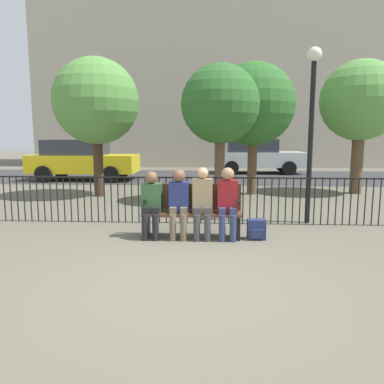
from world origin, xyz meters
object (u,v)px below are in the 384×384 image
object	(u,v)px
seated_person_1	(179,200)
parked_car_0	(82,159)
park_bench	(192,209)
tree_0	(96,102)
seated_person_0	(151,201)
seated_person_2	(203,199)
tree_2	(361,102)
seated_person_3	(227,199)
tree_1	(220,105)
backpack	(256,229)
parked_car_1	(256,156)
lamp_post	(312,108)
tree_3	(253,105)

from	to	relation	value
seated_person_1	parked_car_0	world-z (taller)	parked_car_0
park_bench	tree_0	bearing A→B (deg)	124.37
seated_person_0	seated_person_2	size ratio (longest dim) A/B	0.94
seated_person_1	tree_2	bearing A→B (deg)	47.59
seated_person_0	seated_person_1	xyz separation A→B (m)	(0.47, 0.00, 0.02)
tree_0	seated_person_3	bearing A→B (deg)	-51.38
seated_person_2	tree_0	distance (m)	5.87
tree_1	seated_person_3	bearing A→B (deg)	-88.89
seated_person_2	parked_car_0	bearing A→B (deg)	120.89
seated_person_2	backpack	size ratio (longest dim) A/B	3.58
backpack	tree_0	size ratio (longest dim) A/B	0.09
park_bench	tree_0	xyz separation A→B (m)	(-2.99, 4.37, 2.23)
park_bench	parked_car_1	bearing A→B (deg)	78.17
tree_0	tree_1	xyz separation A→B (m)	(3.52, -0.82, -0.17)
seated_person_0	parked_car_0	world-z (taller)	parked_car_0
tree_1	lamp_post	world-z (taller)	tree_1
tree_0	parked_car_1	world-z (taller)	tree_0
seated_person_1	tree_0	world-z (taller)	tree_0
tree_0	tree_2	bearing A→B (deg)	7.08
lamp_post	seated_person_3	bearing A→B (deg)	-141.77
seated_person_0	parked_car_0	distance (m)	9.46
seated_person_3	tree_0	world-z (taller)	tree_0
tree_1	tree_2	bearing A→B (deg)	22.87
tree_1	parked_car_1	xyz separation A→B (m)	(1.90, 8.09, -1.71)
seated_person_2	lamp_post	world-z (taller)	lamp_post
tree_2	tree_3	bearing A→B (deg)	-174.11
lamp_post	parked_car_0	world-z (taller)	lamp_post
tree_0	parked_car_0	distance (m)	4.79
tree_2	parked_car_0	world-z (taller)	tree_2
seated_person_0	backpack	world-z (taller)	seated_person_0
tree_0	backpack	bearing A→B (deg)	-47.66
seated_person_3	seated_person_0	bearing A→B (deg)	-179.82
lamp_post	seated_person_2	bearing A→B (deg)	-147.83
tree_1	tree_3	size ratio (longest dim) A/B	0.92
tree_1	tree_3	world-z (taller)	tree_3
seated_person_0	tree_1	bearing A→B (deg)	71.55
seated_person_1	backpack	world-z (taller)	seated_person_1
tree_0	park_bench	bearing A→B (deg)	-55.63
park_bench	seated_person_2	bearing A→B (deg)	-34.99
seated_person_1	seated_person_2	distance (m)	0.40
seated_person_0	park_bench	bearing A→B (deg)	10.71
seated_person_0	tree_2	distance (m)	8.02
seated_person_2	seated_person_1	bearing A→B (deg)	-179.73
backpack	tree_3	size ratio (longest dim) A/B	0.09
tree_2	backpack	bearing A→B (deg)	-123.89
seated_person_2	tree_1	xyz separation A→B (m)	(0.35, 3.68, 1.87)
seated_person_1	parked_car_0	size ratio (longest dim) A/B	0.28
backpack	parked_car_0	distance (m)	10.39
seated_person_1	parked_car_0	distance (m)	9.67
tree_1	parked_car_0	distance (m)	7.43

